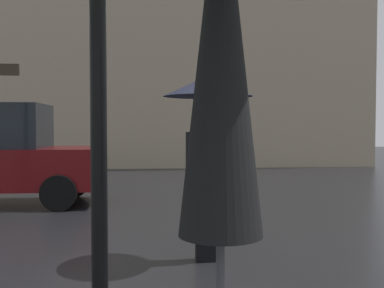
{
  "coord_description": "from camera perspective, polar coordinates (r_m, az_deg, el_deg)",
  "views": [
    {
      "loc": [
        0.51,
        -2.98,
        1.57
      ],
      "look_at": [
        1.23,
        5.11,
        1.25
      ],
      "focal_mm": 43.02,
      "sensor_mm": 36.0,
      "label": 1
    }
  ],
  "objects": [
    {
      "name": "pedestrian_with_umbrella",
      "position": [
        5.3,
        1.95,
        3.42
      ],
      "size": [
        1.04,
        1.04,
        2.14
      ],
      "rotation": [
        0.0,
        0.0,
        4.26
      ],
      "color": "black",
      "rests_on": "ground"
    },
    {
      "name": "folded_patio_umbrella_near",
      "position": [
        1.84,
        3.6,
        9.97
      ],
      "size": [
        0.37,
        0.37,
        2.66
      ],
      "color": "black",
      "rests_on": "ground"
    }
  ]
}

